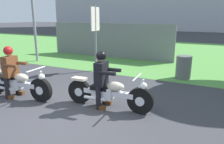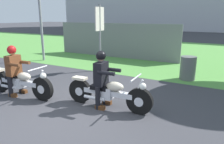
{
  "view_description": "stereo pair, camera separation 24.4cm",
  "coord_description": "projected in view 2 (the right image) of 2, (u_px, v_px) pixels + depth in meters",
  "views": [
    {
      "loc": [
        2.87,
        -3.27,
        2.16
      ],
      "look_at": [
        0.66,
        1.22,
        0.85
      ],
      "focal_mm": 34.35,
      "sensor_mm": 36.0,
      "label": 1
    },
    {
      "loc": [
        3.09,
        -3.16,
        2.16
      ],
      "look_at": [
        0.66,
        1.22,
        0.85
      ],
      "focal_mm": 34.35,
      "sensor_mm": 36.0,
      "label": 2
    }
  ],
  "objects": [
    {
      "name": "fence_segment",
      "position": [
        114.0,
        40.0,
        11.43
      ],
      "size": [
        7.0,
        0.06,
        1.8
      ],
      "primitive_type": "cube",
      "color": "slate",
      "rests_on": "ground"
    },
    {
      "name": "grass_verge",
      "position": [
        171.0,
        53.0,
        12.98
      ],
      "size": [
        60.0,
        12.0,
        0.01
      ],
      "primitive_type": "cube",
      "color": "#549342",
      "rests_on": "ground"
    },
    {
      "name": "sign_banner",
      "position": [
        100.0,
        28.0,
        8.37
      ],
      "size": [
        0.08,
        0.6,
        2.6
      ],
      "color": "gray",
      "rests_on": "ground"
    },
    {
      "name": "motorcycle_follow",
      "position": [
        20.0,
        82.0,
        5.91
      ],
      "size": [
        2.25,
        0.66,
        0.88
      ],
      "rotation": [
        0.0,
        0.0,
        0.06
      ],
      "color": "black",
      "rests_on": "ground"
    },
    {
      "name": "rider_follow",
      "position": [
        14.0,
        67.0,
        5.88
      ],
      "size": [
        0.56,
        0.48,
        1.4
      ],
      "rotation": [
        0.0,
        0.0,
        0.06
      ],
      "color": "black",
      "rests_on": "ground"
    },
    {
      "name": "ground",
      "position": [
        58.0,
        118.0,
        4.67
      ],
      "size": [
        120.0,
        120.0,
        0.0
      ],
      "primitive_type": "plane",
      "color": "#38383D"
    },
    {
      "name": "motorcycle_lead",
      "position": [
        108.0,
        93.0,
        5.12
      ],
      "size": [
        2.21,
        0.66,
        0.86
      ],
      "rotation": [
        0.0,
        0.0,
        0.06
      ],
      "color": "black",
      "rests_on": "ground"
    },
    {
      "name": "rider_lead",
      "position": [
        102.0,
        75.0,
        5.08
      ],
      "size": [
        0.56,
        0.48,
        1.39
      ],
      "rotation": [
        0.0,
        0.0,
        0.06
      ],
      "color": "black",
      "rests_on": "ground"
    },
    {
      "name": "trash_can",
      "position": [
        188.0,
        68.0,
        7.43
      ],
      "size": [
        0.53,
        0.53,
        0.82
      ],
      "primitive_type": "cylinder",
      "color": "#595E5B",
      "rests_on": "ground"
    }
  ]
}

